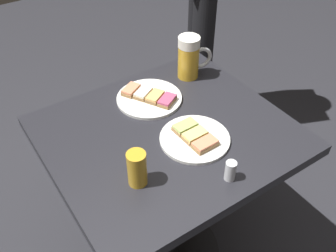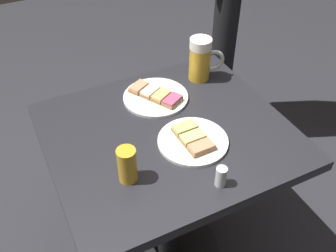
{
  "view_description": "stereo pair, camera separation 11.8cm",
  "coord_description": "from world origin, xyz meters",
  "views": [
    {
      "loc": [
        0.74,
        -0.5,
        1.51
      ],
      "look_at": [
        0.0,
        0.0,
        0.73
      ],
      "focal_mm": 40.89,
      "sensor_mm": 36.0,
      "label": 1
    },
    {
      "loc": [
        0.8,
        -0.39,
        1.51
      ],
      "look_at": [
        0.0,
        0.0,
        0.73
      ],
      "focal_mm": 40.89,
      "sensor_mm": 36.0,
      "label": 2
    }
  ],
  "objects": [
    {
      "name": "ground_plane",
      "position": [
        0.0,
        0.0,
        0.0
      ],
      "size": [
        6.0,
        6.0,
        0.0
      ],
      "primitive_type": "plane",
      "color": "#28282D"
    },
    {
      "name": "plate_near",
      "position": [
        -0.17,
        0.04,
        0.72
      ],
      "size": [
        0.22,
        0.22,
        0.03
      ],
      "color": "white",
      "rests_on": "cafe_table"
    },
    {
      "name": "salt_shaker",
      "position": [
        0.26,
        0.03,
        0.74
      ],
      "size": [
        0.03,
        0.03,
        0.06
      ],
      "primitive_type": "cylinder",
      "color": "silver",
      "rests_on": "cafe_table"
    },
    {
      "name": "plate_far",
      "position": [
        0.08,
        0.04,
        0.72
      ],
      "size": [
        0.21,
        0.21,
        0.03
      ],
      "color": "white",
      "rests_on": "cafe_table"
    },
    {
      "name": "beer_mug",
      "position": [
        -0.21,
        0.24,
        0.79
      ],
      "size": [
        0.08,
        0.13,
        0.16
      ],
      "color": "gold",
      "rests_on": "cafe_table"
    },
    {
      "name": "cafe_table",
      "position": [
        0.0,
        0.0,
        0.54
      ],
      "size": [
        0.66,
        0.74,
        0.71
      ],
      "color": "black",
      "rests_on": "ground_plane"
    },
    {
      "name": "beer_glass_small",
      "position": [
        0.13,
        -0.18,
        0.76
      ],
      "size": [
        0.05,
        0.05,
        0.11
      ],
      "primitive_type": "cylinder",
      "color": "gold",
      "rests_on": "cafe_table"
    }
  ]
}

